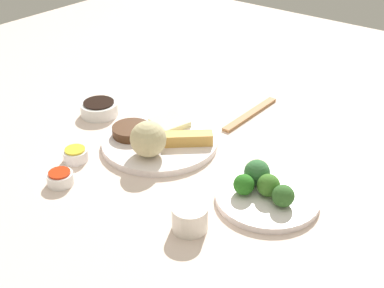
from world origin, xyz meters
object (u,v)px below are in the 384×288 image
object	(u,v)px
soy_sauce_bowl	(99,109)
teacup	(190,218)
main_plate	(160,142)
broccoli_plate	(267,198)
chopsticks_pair	(250,114)
sauce_ramekin_sweet_and_sour	(60,179)
sauce_ramekin_hot_mustard	(76,155)

from	to	relation	value
soy_sauce_bowl	teacup	size ratio (longest dim) A/B	1.45
soy_sauce_bowl	teacup	distance (m)	0.50
main_plate	broccoli_plate	distance (m)	0.31
main_plate	teacup	world-z (taller)	teacup
broccoli_plate	chopsticks_pair	world-z (taller)	broccoli_plate
main_plate	broccoli_plate	xyz separation A→B (m)	(-0.03, -0.31, -0.00)
sauce_ramekin_sweet_and_sour	teacup	size ratio (longest dim) A/B	0.83
soy_sauce_bowl	sauce_ramekin_hot_mustard	world-z (taller)	soy_sauce_bowl
soy_sauce_bowl	chopsticks_pair	distance (m)	0.39
teacup	chopsticks_pair	xyz separation A→B (m)	(0.44, 0.15, -0.02)
teacup	chopsticks_pair	bearing A→B (deg)	19.17
soy_sauce_bowl	sauce_ramekin_sweet_and_sour	world-z (taller)	soy_sauce_bowl
main_plate	sauce_ramekin_hot_mustard	size ratio (longest dim) A/B	4.90
broccoli_plate	sauce_ramekin_hot_mustard	distance (m)	0.43
teacup	chopsticks_pair	world-z (taller)	teacup
soy_sauce_bowl	teacup	world-z (taller)	teacup
broccoli_plate	teacup	xyz separation A→B (m)	(-0.16, 0.07, 0.02)
sauce_ramekin_sweet_and_sour	chopsticks_pair	xyz separation A→B (m)	(0.50, -0.14, -0.01)
soy_sauce_bowl	teacup	xyz separation A→B (m)	(-0.20, -0.46, 0.01)
sauce_ramekin_sweet_and_sour	teacup	bearing A→B (deg)	-79.36
chopsticks_pair	main_plate	bearing A→B (deg)	161.66
main_plate	soy_sauce_bowl	size ratio (longest dim) A/B	2.81
broccoli_plate	soy_sauce_bowl	distance (m)	0.53
sauce_ramekin_hot_mustard	teacup	size ratio (longest dim) A/B	0.83
main_plate	teacup	bearing A→B (deg)	-128.11
main_plate	soy_sauce_bowl	bearing A→B (deg)	85.49
main_plate	chopsticks_pair	distance (m)	0.27
sauce_ramekin_hot_mustard	teacup	bearing A→B (deg)	-93.95
main_plate	sauce_ramekin_hot_mustard	world-z (taller)	sauce_ramekin_hot_mustard
broccoli_plate	sauce_ramekin_sweet_and_sour	xyz separation A→B (m)	(-0.22, 0.36, 0.01)
sauce_ramekin_sweet_and_sour	sauce_ramekin_hot_mustard	world-z (taller)	same
teacup	sauce_ramekin_hot_mustard	bearing A→B (deg)	86.05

